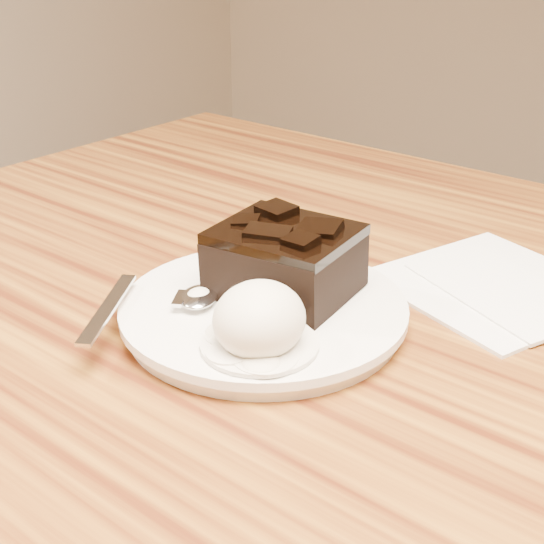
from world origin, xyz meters
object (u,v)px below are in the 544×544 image
Objects in this scene: ice_cream_scoop at (259,319)px; spoon at (199,299)px; napkin at (494,284)px; plate at (264,313)px; brownie at (285,264)px.

ice_cream_scoop reaches higher than spoon.
spoon is at bearing -125.87° from napkin.
ice_cream_scoop is 0.40× the size of napkin.
napkin is at bearing 57.05° from plate.
brownie reaches higher than spoon.
ice_cream_scoop is 0.08m from spoon.
brownie is at bearing 25.70° from spoon.
napkin is at bearing 72.20° from ice_cream_scoop.
spoon is at bearing -122.15° from brownie.
plate is 1.36× the size of spoon.
spoon is (-0.04, -0.06, -0.02)m from brownie.
ice_cream_scoop is at bearing -63.17° from brownie.
plate is 0.07m from ice_cream_scoop.
ice_cream_scoop is (0.04, -0.05, 0.03)m from plate.
brownie is 0.18m from napkin.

